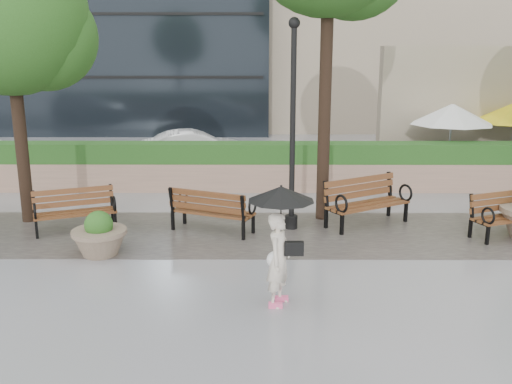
{
  "coord_description": "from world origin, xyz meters",
  "views": [
    {
      "loc": [
        0.55,
        -8.8,
        3.88
      ],
      "look_at": [
        0.5,
        2.32,
        1.1
      ],
      "focal_mm": 40.0,
      "sensor_mm": 36.0,
      "label": 1
    }
  ],
  "objects_px": {
    "bench_2": "(212,219)",
    "car_right": "(195,148)",
    "bench_3": "(366,212)",
    "bench_4": "(510,224)",
    "planter_left": "(100,238)",
    "pedestrian": "(280,234)",
    "bench_1": "(76,219)",
    "lamppost": "(292,139)"
  },
  "relations": [
    {
      "from": "bench_2",
      "to": "car_right",
      "type": "distance_m",
      "value": 7.57
    },
    {
      "from": "bench_3",
      "to": "bench_4",
      "type": "relative_size",
      "value": 1.11
    },
    {
      "from": "planter_left",
      "to": "car_right",
      "type": "distance_m",
      "value": 8.97
    },
    {
      "from": "bench_3",
      "to": "planter_left",
      "type": "distance_m",
      "value": 5.87
    },
    {
      "from": "planter_left",
      "to": "pedestrian",
      "type": "distance_m",
      "value": 4.12
    },
    {
      "from": "bench_1",
      "to": "bench_3",
      "type": "xyz_separation_m",
      "value": [
        6.46,
        0.49,
        0.04
      ]
    },
    {
      "from": "bench_1",
      "to": "bench_4",
      "type": "xyz_separation_m",
      "value": [
        9.36,
        -0.32,
        0.01
      ]
    },
    {
      "from": "lamppost",
      "to": "car_right",
      "type": "height_order",
      "value": "lamppost"
    },
    {
      "from": "lamppost",
      "to": "car_right",
      "type": "bearing_deg",
      "value": 112.03
    },
    {
      "from": "planter_left",
      "to": "lamppost",
      "type": "bearing_deg",
      "value": 24.24
    },
    {
      "from": "bench_3",
      "to": "lamppost",
      "type": "height_order",
      "value": "lamppost"
    },
    {
      "from": "bench_2",
      "to": "planter_left",
      "type": "relative_size",
      "value": 1.83
    },
    {
      "from": "lamppost",
      "to": "bench_4",
      "type": "bearing_deg",
      "value": -6.77
    },
    {
      "from": "bench_3",
      "to": "pedestrian",
      "type": "bearing_deg",
      "value": -148.17
    },
    {
      "from": "bench_2",
      "to": "bench_4",
      "type": "relative_size",
      "value": 1.03
    },
    {
      "from": "bench_1",
      "to": "pedestrian",
      "type": "relative_size",
      "value": 0.98
    },
    {
      "from": "planter_left",
      "to": "lamppost",
      "type": "xyz_separation_m",
      "value": [
        3.8,
        1.71,
        1.67
      ]
    },
    {
      "from": "bench_3",
      "to": "pedestrian",
      "type": "xyz_separation_m",
      "value": [
        -2.12,
        -4.15,
        0.83
      ]
    },
    {
      "from": "lamppost",
      "to": "planter_left",
      "type": "bearing_deg",
      "value": -155.76
    },
    {
      "from": "bench_4",
      "to": "lamppost",
      "type": "distance_m",
      "value": 4.96
    },
    {
      "from": "bench_3",
      "to": "planter_left",
      "type": "relative_size",
      "value": 1.98
    },
    {
      "from": "bench_1",
      "to": "bench_2",
      "type": "distance_m",
      "value": 3.0
    },
    {
      "from": "planter_left",
      "to": "car_right",
      "type": "height_order",
      "value": "car_right"
    },
    {
      "from": "bench_3",
      "to": "pedestrian",
      "type": "relative_size",
      "value": 1.11
    },
    {
      "from": "bench_2",
      "to": "bench_3",
      "type": "relative_size",
      "value": 0.92
    },
    {
      "from": "bench_3",
      "to": "car_right",
      "type": "bearing_deg",
      "value": 92.65
    },
    {
      "from": "lamppost",
      "to": "pedestrian",
      "type": "relative_size",
      "value": 2.41
    },
    {
      "from": "bench_3",
      "to": "bench_1",
      "type": "bearing_deg",
      "value": 153.23
    },
    {
      "from": "bench_1",
      "to": "car_right",
      "type": "height_order",
      "value": "car_right"
    },
    {
      "from": "bench_1",
      "to": "bench_2",
      "type": "relative_size",
      "value": 0.95
    },
    {
      "from": "bench_3",
      "to": "lamppost",
      "type": "xyz_separation_m",
      "value": [
        -1.72,
        -0.26,
        1.7
      ]
    },
    {
      "from": "car_right",
      "to": "pedestrian",
      "type": "bearing_deg",
      "value": -179.28
    },
    {
      "from": "planter_left",
      "to": "car_right",
      "type": "bearing_deg",
      "value": 84.33
    },
    {
      "from": "bench_2",
      "to": "pedestrian",
      "type": "distance_m",
      "value": 3.95
    },
    {
      "from": "bench_4",
      "to": "planter_left",
      "type": "relative_size",
      "value": 1.78
    },
    {
      "from": "planter_left",
      "to": "pedestrian",
      "type": "xyz_separation_m",
      "value": [
        3.4,
        -2.17,
        0.8
      ]
    },
    {
      "from": "pedestrian",
      "to": "bench_2",
      "type": "bearing_deg",
      "value": 43.31
    },
    {
      "from": "bench_2",
      "to": "car_right",
      "type": "bearing_deg",
      "value": -57.63
    },
    {
      "from": "lamppost",
      "to": "bench_3",
      "type": "bearing_deg",
      "value": 8.72
    },
    {
      "from": "lamppost",
      "to": "car_right",
      "type": "xyz_separation_m",
      "value": [
        -2.92,
        7.21,
        -1.41
      ]
    },
    {
      "from": "planter_left",
      "to": "bench_3",
      "type": "bearing_deg",
      "value": 19.69
    },
    {
      "from": "bench_1",
      "to": "planter_left",
      "type": "xyz_separation_m",
      "value": [
        0.93,
        -1.49,
        0.07
      ]
    }
  ]
}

